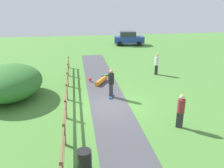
{
  "coord_description": "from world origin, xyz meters",
  "views": [
    {
      "loc": [
        -1.93,
        -13.15,
        6.21
      ],
      "look_at": [
        0.34,
        1.08,
        1.0
      ],
      "focal_mm": 37.74,
      "sensor_mm": 36.0,
      "label": 1
    }
  ],
  "objects_px": {
    "skateboard_loose": "(106,75)",
    "skater_riding": "(111,82)",
    "bush_large": "(8,82)",
    "trash_bin": "(84,161)",
    "skater_fallen": "(100,81)",
    "bystander_white": "(157,63)",
    "bystander_maroon": "(181,109)",
    "parked_car_blue": "(129,38)"
  },
  "relations": [
    {
      "from": "parked_car_blue",
      "to": "skater_riding",
      "type": "bearing_deg",
      "value": -106.29
    },
    {
      "from": "skateboard_loose",
      "to": "skater_fallen",
      "type": "bearing_deg",
      "value": -110.48
    },
    {
      "from": "bystander_maroon",
      "to": "bystander_white",
      "type": "relative_size",
      "value": 1.01
    },
    {
      "from": "trash_bin",
      "to": "skater_fallen",
      "type": "bearing_deg",
      "value": 80.19
    },
    {
      "from": "skater_riding",
      "to": "skater_fallen",
      "type": "bearing_deg",
      "value": 98.0
    },
    {
      "from": "bush_large",
      "to": "skateboard_loose",
      "type": "distance_m",
      "value": 7.92
    },
    {
      "from": "skater_riding",
      "to": "skater_fallen",
      "type": "xyz_separation_m",
      "value": [
        -0.4,
        2.88,
        -0.9
      ]
    },
    {
      "from": "bush_large",
      "to": "parked_car_blue",
      "type": "distance_m",
      "value": 21.26
    },
    {
      "from": "bush_large",
      "to": "bystander_white",
      "type": "bearing_deg",
      "value": 16.76
    },
    {
      "from": "bystander_maroon",
      "to": "parked_car_blue",
      "type": "relative_size",
      "value": 0.41
    },
    {
      "from": "bystander_maroon",
      "to": "bystander_white",
      "type": "bearing_deg",
      "value": 78.37
    },
    {
      "from": "bush_large",
      "to": "parked_car_blue",
      "type": "relative_size",
      "value": 1.18
    },
    {
      "from": "trash_bin",
      "to": "parked_car_blue",
      "type": "relative_size",
      "value": 0.21
    },
    {
      "from": "skater_riding",
      "to": "bystander_white",
      "type": "relative_size",
      "value": 1.07
    },
    {
      "from": "bystander_white",
      "to": "skateboard_loose",
      "type": "bearing_deg",
      "value": 176.31
    },
    {
      "from": "skater_fallen",
      "to": "trash_bin",
      "type": "bearing_deg",
      "value": -99.81
    },
    {
      "from": "trash_bin",
      "to": "skater_riding",
      "type": "xyz_separation_m",
      "value": [
        2.11,
        6.97,
        0.65
      ]
    },
    {
      "from": "skateboard_loose",
      "to": "skater_riding",
      "type": "bearing_deg",
      "value": -93.4
    },
    {
      "from": "trash_bin",
      "to": "skater_riding",
      "type": "bearing_deg",
      "value": 73.17
    },
    {
      "from": "parked_car_blue",
      "to": "skater_fallen",
      "type": "bearing_deg",
      "value": -110.4
    },
    {
      "from": "skateboard_loose",
      "to": "bystander_white",
      "type": "distance_m",
      "value": 4.49
    },
    {
      "from": "skateboard_loose",
      "to": "parked_car_blue",
      "type": "distance_m",
      "value": 14.76
    },
    {
      "from": "skater_riding",
      "to": "skateboard_loose",
      "type": "bearing_deg",
      "value": 86.6
    },
    {
      "from": "skater_fallen",
      "to": "bystander_white",
      "type": "relative_size",
      "value": 0.92
    },
    {
      "from": "bush_large",
      "to": "skater_riding",
      "type": "height_order",
      "value": "bush_large"
    },
    {
      "from": "skater_fallen",
      "to": "bystander_maroon",
      "type": "relative_size",
      "value": 0.91
    },
    {
      "from": "bush_large",
      "to": "skater_riding",
      "type": "distance_m",
      "value": 6.73
    },
    {
      "from": "trash_bin",
      "to": "skateboard_loose",
      "type": "distance_m",
      "value": 11.93
    },
    {
      "from": "skater_fallen",
      "to": "bush_large",
      "type": "bearing_deg",
      "value": -163.42
    },
    {
      "from": "skater_fallen",
      "to": "bystander_white",
      "type": "height_order",
      "value": "bystander_white"
    },
    {
      "from": "skater_fallen",
      "to": "bystander_white",
      "type": "distance_m",
      "value": 5.36
    },
    {
      "from": "bush_large",
      "to": "bystander_white",
      "type": "height_order",
      "value": "bush_large"
    },
    {
      "from": "bystander_maroon",
      "to": "bush_large",
      "type": "bearing_deg",
      "value": 150.18
    },
    {
      "from": "bush_large",
      "to": "trash_bin",
      "type": "height_order",
      "value": "bush_large"
    },
    {
      "from": "bystander_maroon",
      "to": "parked_car_blue",
      "type": "distance_m",
      "value": 23.09
    },
    {
      "from": "trash_bin",
      "to": "skater_riding",
      "type": "distance_m",
      "value": 7.31
    },
    {
      "from": "parked_car_blue",
      "to": "trash_bin",
      "type": "bearing_deg",
      "value": -106.44
    },
    {
      "from": "skater_riding",
      "to": "bystander_maroon",
      "type": "height_order",
      "value": "skater_riding"
    },
    {
      "from": "skater_fallen",
      "to": "bystander_maroon",
      "type": "distance_m",
      "value": 8.04
    },
    {
      "from": "skater_riding",
      "to": "skater_fallen",
      "type": "distance_m",
      "value": 3.04
    },
    {
      "from": "skater_fallen",
      "to": "bystander_maroon",
      "type": "xyz_separation_m",
      "value": [
        3.25,
        -7.31,
        0.8
      ]
    },
    {
      "from": "trash_bin",
      "to": "parked_car_blue",
      "type": "xyz_separation_m",
      "value": [
        7.52,
        25.49,
        0.51
      ]
    }
  ]
}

